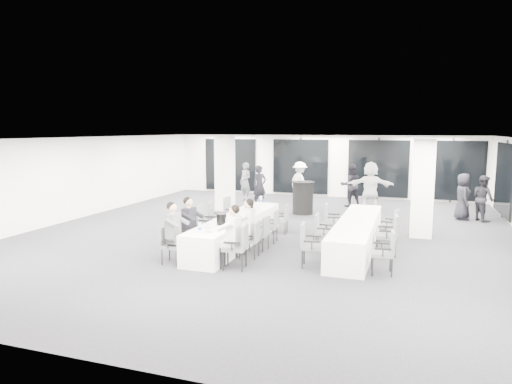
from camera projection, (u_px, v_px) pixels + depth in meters
room at (309, 184)px, 14.12m from camera, size 14.04×16.04×2.84m
column_left at (225, 174)px, 17.26m from camera, size 0.60×0.60×2.80m
column_right at (423, 188)px, 12.96m from camera, size 0.60×0.60×2.80m
banquet_table_main at (237, 230)px, 12.24m from camera, size 0.90×5.00×0.75m
banquet_table_side at (356, 234)px, 11.76m from camera, size 0.90×5.00×0.75m
cocktail_table at (303, 198)px, 16.60m from camera, size 0.85×0.85×1.18m
chair_main_left_near at (170, 242)px, 10.47m from camera, size 0.45×0.50×0.86m
chair_main_left_second at (185, 232)px, 11.19m from camera, size 0.62×0.65×1.01m
chair_main_left_mid at (205, 222)px, 12.29m from camera, size 0.59×0.64×1.04m
chair_main_left_fourth at (215, 218)px, 12.93m from camera, size 0.61×0.64×1.02m
chair_main_left_far at (231, 211)px, 14.08m from camera, size 0.51×0.57×1.00m
chair_main_right_near at (239, 244)px, 10.01m from camera, size 0.57×0.61×1.00m
chair_main_right_second at (252, 237)px, 10.91m from camera, size 0.47×0.52×0.89m
chair_main_right_mid at (262, 231)px, 11.59m from camera, size 0.48×0.52×0.87m
chair_main_right_fourth at (271, 224)px, 12.40m from camera, size 0.47×0.52×0.88m
chair_main_right_far at (283, 217)px, 13.48m from camera, size 0.47×0.51×0.86m
chair_side_left_near at (309, 242)px, 10.19m from camera, size 0.55×0.60×0.99m
chair_side_left_mid at (322, 229)px, 11.63m from camera, size 0.50×0.55×0.93m
chair_side_left_far at (331, 218)px, 12.96m from camera, size 0.55×0.60×0.97m
chair_side_right_near at (386, 250)px, 9.67m from camera, size 0.52×0.57×0.93m
chair_side_right_mid at (390, 232)px, 11.12m from camera, size 0.56×0.60×1.00m
chair_side_right_far at (392, 223)px, 12.47m from camera, size 0.54×0.56×0.89m
seated_guest_a at (175, 229)px, 10.38m from camera, size 0.50×0.38×1.44m
seated_guest_b at (191, 222)px, 11.12m from camera, size 0.50×0.38×1.44m
seated_guest_c at (231, 233)px, 10.02m from camera, size 0.50×0.38×1.44m
seated_guest_d at (246, 224)px, 10.92m from camera, size 0.50×0.38×1.44m
standing_guest_a at (260, 183)px, 18.13m from camera, size 0.86×0.87×1.86m
standing_guest_b at (351, 182)px, 18.11m from camera, size 1.09×0.93×1.94m
standing_guest_c at (300, 179)px, 19.49m from camera, size 1.36×1.26×1.91m
standing_guest_e at (463, 194)px, 15.48m from camera, size 0.62×0.92×1.80m
standing_guest_f at (371, 183)px, 17.14m from camera, size 2.01×0.95×2.12m
standing_guest_g at (245, 179)px, 19.54m from camera, size 0.87×0.83×1.87m
standing_guest_h at (483, 195)px, 15.25m from camera, size 0.86×0.99×1.75m
ice_bucket_near at (221, 219)px, 11.12m from camera, size 0.24×0.24×0.28m
ice_bucket_far at (249, 205)px, 13.25m from camera, size 0.24×0.24×0.28m
water_bottle_a at (200, 228)px, 10.27m from camera, size 0.07×0.07×0.23m
water_bottle_b at (249, 210)px, 12.53m from camera, size 0.07×0.07×0.22m
water_bottle_c at (261, 200)px, 14.25m from camera, size 0.08×0.08×0.24m
plate_a at (208, 228)px, 10.70m from camera, size 0.19×0.19×0.03m
plate_b at (209, 232)px, 10.33m from camera, size 0.20×0.20×0.03m
plate_c at (236, 219)px, 11.74m from camera, size 0.18×0.18×0.03m
wine_glass at (212, 227)px, 10.30m from camera, size 0.07×0.07×0.18m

